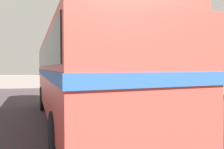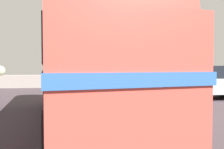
% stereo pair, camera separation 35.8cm
% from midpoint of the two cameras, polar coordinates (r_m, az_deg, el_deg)
% --- Properties ---
extents(ground, '(32.00, 26.00, 0.02)m').
position_cam_midpoint_polar(ground, '(8.23, 5.01, -10.58)').
color(ground, '#3E3439').
extents(breakwater, '(31.36, 2.17, 2.44)m').
position_cam_midpoint_polar(breakwater, '(19.72, -3.06, -1.23)').
color(breakwater, gray).
rests_on(breakwater, ground).
extents(parking_lines, '(5.32, 4.40, 0.01)m').
position_cam_midpoint_polar(parking_lines, '(14.23, 27.53, -5.43)').
color(parking_lines, yellow).
rests_on(parking_lines, ground).
extents(vintage_coach, '(4.10, 8.89, 3.70)m').
position_cam_midpoint_polar(vintage_coach, '(6.77, -9.29, 4.10)').
color(vintage_coach, black).
rests_on(vintage_coach, ground).
extents(parked_car_nearest, '(4.21, 1.99, 1.86)m').
position_cam_midpoint_polar(parked_car_nearest, '(13.11, 23.73, -1.82)').
color(parked_car_nearest, black).
rests_on(parked_car_nearest, ground).
extents(lamp_post, '(0.99, 0.26, 6.15)m').
position_cam_midpoint_polar(lamp_post, '(14.72, 1.10, 8.51)').
color(lamp_post, '#5B5B60').
rests_on(lamp_post, ground).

